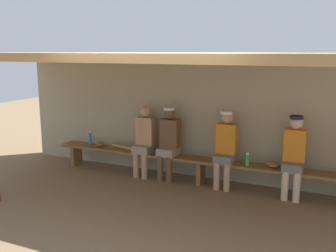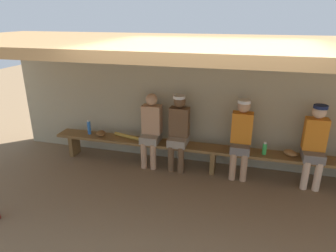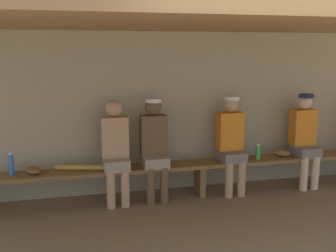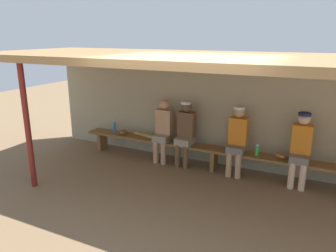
{
  "view_description": "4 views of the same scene",
  "coord_description": "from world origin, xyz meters",
  "px_view_note": "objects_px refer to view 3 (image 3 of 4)",
  "views": [
    {
      "loc": [
        2.16,
        -4.6,
        2.35
      ],
      "look_at": [
        -0.45,
        1.11,
        1.1
      ],
      "focal_mm": 40.51,
      "sensor_mm": 36.0,
      "label": 1
    },
    {
      "loc": [
        0.47,
        -3.22,
        2.62
      ],
      "look_at": [
        -0.7,
        1.08,
        0.96
      ],
      "focal_mm": 32.0,
      "sensor_mm": 36.0,
      "label": 2
    },
    {
      "loc": [
        -1.65,
        -3.36,
        1.96
      ],
      "look_at": [
        -0.55,
        1.12,
        1.07
      ],
      "focal_mm": 42.31,
      "sensor_mm": 36.0,
      "label": 3
    },
    {
      "loc": [
        1.79,
        -4.25,
        2.63
      ],
      "look_at": [
        -0.93,
        1.35,
        0.85
      ],
      "focal_mm": 34.36,
      "sensor_mm": 36.0,
      "label": 4
    }
  ],
  "objects_px": {
    "baseball_glove_dark_brown": "(33,170)",
    "player_in_red": "(231,140)",
    "baseball_bat": "(86,168)",
    "player_near_post": "(304,136)",
    "player_with_sunglasses": "(115,148)",
    "player_leftmost": "(154,144)",
    "water_bottle_orange": "(258,152)",
    "water_bottle_green": "(11,164)",
    "baseball_glove_tan": "(282,153)",
    "bench": "(200,167)"
  },
  "relations": [
    {
      "from": "player_leftmost",
      "to": "baseball_glove_tan",
      "type": "xyz_separation_m",
      "value": [
        1.87,
        0.02,
        -0.24
      ]
    },
    {
      "from": "baseball_glove_dark_brown",
      "to": "player_in_red",
      "type": "bearing_deg",
      "value": -117.61
    },
    {
      "from": "baseball_bat",
      "to": "player_leftmost",
      "type": "bearing_deg",
      "value": 15.23
    },
    {
      "from": "player_near_post",
      "to": "bench",
      "type": "bearing_deg",
      "value": -179.87
    },
    {
      "from": "player_in_red",
      "to": "water_bottle_green",
      "type": "bearing_deg",
      "value": 179.63
    },
    {
      "from": "baseball_glove_tan",
      "to": "player_in_red",
      "type": "bearing_deg",
      "value": -135.25
    },
    {
      "from": "bench",
      "to": "player_with_sunglasses",
      "type": "xyz_separation_m",
      "value": [
        -1.14,
        0.0,
        0.34
      ]
    },
    {
      "from": "player_leftmost",
      "to": "baseball_glove_tan",
      "type": "height_order",
      "value": "player_leftmost"
    },
    {
      "from": "bench",
      "to": "player_leftmost",
      "type": "relative_size",
      "value": 4.46
    },
    {
      "from": "player_with_sunglasses",
      "to": "baseball_bat",
      "type": "relative_size",
      "value": 1.67
    },
    {
      "from": "baseball_glove_tan",
      "to": "baseball_bat",
      "type": "relative_size",
      "value": 0.3
    },
    {
      "from": "player_in_red",
      "to": "baseball_bat",
      "type": "distance_m",
      "value": 1.97
    },
    {
      "from": "water_bottle_green",
      "to": "player_leftmost",
      "type": "bearing_deg",
      "value": -0.59
    },
    {
      "from": "player_near_post",
      "to": "player_leftmost",
      "type": "xyz_separation_m",
      "value": [
        -2.2,
        0.0,
        0.0
      ]
    },
    {
      "from": "player_with_sunglasses",
      "to": "water_bottle_orange",
      "type": "height_order",
      "value": "player_with_sunglasses"
    },
    {
      "from": "baseball_bat",
      "to": "baseball_glove_tan",
      "type": "bearing_deg",
      "value": 15.58
    },
    {
      "from": "bench",
      "to": "baseball_bat",
      "type": "distance_m",
      "value": 1.51
    },
    {
      "from": "baseball_glove_dark_brown",
      "to": "water_bottle_orange",
      "type": "bearing_deg",
      "value": -118.3
    },
    {
      "from": "player_in_red",
      "to": "water_bottle_orange",
      "type": "height_order",
      "value": "player_in_red"
    },
    {
      "from": "baseball_glove_dark_brown",
      "to": "player_with_sunglasses",
      "type": "bearing_deg",
      "value": -117.82
    },
    {
      "from": "water_bottle_orange",
      "to": "player_with_sunglasses",
      "type": "bearing_deg",
      "value": 178.95
    },
    {
      "from": "player_near_post",
      "to": "baseball_bat",
      "type": "height_order",
      "value": "player_near_post"
    },
    {
      "from": "player_near_post",
      "to": "baseball_bat",
      "type": "distance_m",
      "value": 3.09
    },
    {
      "from": "player_in_red",
      "to": "baseball_glove_dark_brown",
      "type": "distance_m",
      "value": 2.6
    },
    {
      "from": "player_with_sunglasses",
      "to": "player_leftmost",
      "type": "xyz_separation_m",
      "value": [
        0.51,
        0.0,
        0.02
      ]
    },
    {
      "from": "water_bottle_orange",
      "to": "baseball_glove_dark_brown",
      "type": "distance_m",
      "value": 2.98
    },
    {
      "from": "bench",
      "to": "player_with_sunglasses",
      "type": "relative_size",
      "value": 4.49
    },
    {
      "from": "water_bottle_green",
      "to": "baseball_glove_tan",
      "type": "relative_size",
      "value": 1.17
    },
    {
      "from": "player_near_post",
      "to": "water_bottle_green",
      "type": "distance_m",
      "value": 3.97
    },
    {
      "from": "player_leftmost",
      "to": "water_bottle_orange",
      "type": "relative_size",
      "value": 6.33
    },
    {
      "from": "player_in_red",
      "to": "water_bottle_orange",
      "type": "relative_size",
      "value": 6.33
    },
    {
      "from": "bench",
      "to": "player_leftmost",
      "type": "height_order",
      "value": "player_leftmost"
    },
    {
      "from": "player_with_sunglasses",
      "to": "player_in_red",
      "type": "bearing_deg",
      "value": 0.02
    },
    {
      "from": "player_near_post",
      "to": "player_leftmost",
      "type": "bearing_deg",
      "value": 180.0
    },
    {
      "from": "player_in_red",
      "to": "water_bottle_green",
      "type": "relative_size",
      "value": 4.8
    },
    {
      "from": "player_leftmost",
      "to": "water_bottle_orange",
      "type": "height_order",
      "value": "player_leftmost"
    },
    {
      "from": "player_near_post",
      "to": "player_in_red",
      "type": "xyz_separation_m",
      "value": [
        -1.13,
        0.0,
        0.0
      ]
    },
    {
      "from": "bench",
      "to": "baseball_glove_dark_brown",
      "type": "relative_size",
      "value": 25.0
    },
    {
      "from": "player_with_sunglasses",
      "to": "baseball_glove_dark_brown",
      "type": "relative_size",
      "value": 5.56
    },
    {
      "from": "player_near_post",
      "to": "player_in_red",
      "type": "bearing_deg",
      "value": 180.0
    },
    {
      "from": "player_leftmost",
      "to": "water_bottle_green",
      "type": "distance_m",
      "value": 1.78
    },
    {
      "from": "bench",
      "to": "player_leftmost",
      "type": "xyz_separation_m",
      "value": [
        -0.63,
        0.0,
        0.36
      ]
    },
    {
      "from": "player_in_red",
      "to": "baseball_glove_tan",
      "type": "height_order",
      "value": "player_in_red"
    },
    {
      "from": "bench",
      "to": "baseball_bat",
      "type": "relative_size",
      "value": 7.5
    },
    {
      "from": "player_with_sunglasses",
      "to": "baseball_bat",
      "type": "height_order",
      "value": "player_with_sunglasses"
    },
    {
      "from": "baseball_bat",
      "to": "bench",
      "type": "bearing_deg",
      "value": 15.0
    },
    {
      "from": "player_with_sunglasses",
      "to": "player_near_post",
      "type": "bearing_deg",
      "value": 0.01
    },
    {
      "from": "player_near_post",
      "to": "player_with_sunglasses",
      "type": "distance_m",
      "value": 2.71
    },
    {
      "from": "water_bottle_orange",
      "to": "baseball_bat",
      "type": "bearing_deg",
      "value": 179.19
    },
    {
      "from": "player_near_post",
      "to": "water_bottle_green",
      "type": "bearing_deg",
      "value": 179.74
    }
  ]
}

